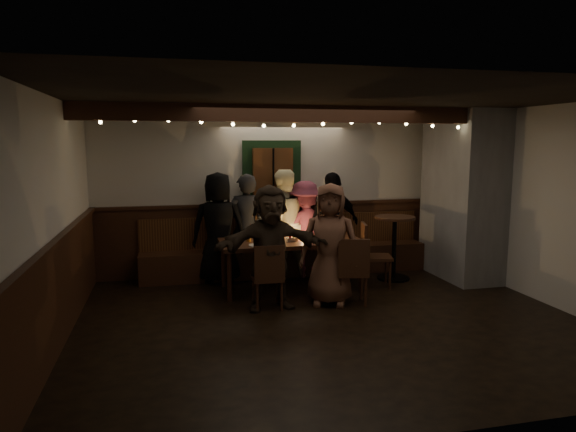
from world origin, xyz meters
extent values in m
cube|color=black|center=(0.00, 0.00, -0.01)|extent=(6.00, 5.00, 0.01)
cube|color=black|center=(0.00, 0.00, 2.60)|extent=(6.00, 5.00, 0.01)
cube|color=white|center=(0.00, 2.50, 1.30)|extent=(6.00, 0.01, 2.60)
cube|color=white|center=(-3.00, 0.00, 1.30)|extent=(0.01, 5.00, 2.60)
cube|color=white|center=(3.00, 0.00, 1.30)|extent=(0.01, 5.00, 2.60)
cube|color=black|center=(0.00, 2.48, 0.55)|extent=(6.00, 0.05, 1.10)
cube|color=black|center=(-2.98, 0.00, 0.55)|extent=(0.05, 5.00, 1.10)
cube|color=slate|center=(2.65, 1.50, 1.30)|extent=(0.70, 1.40, 2.60)
cube|color=black|center=(0.00, 2.23, 0.23)|extent=(4.60, 0.45, 0.45)
cube|color=#3B1E0D|center=(0.00, 2.41, 0.70)|extent=(4.60, 0.06, 0.50)
cube|color=black|center=(-0.20, 2.44, 1.65)|extent=(0.95, 0.04, 1.00)
cube|color=#3B1E0D|center=(-0.20, 2.38, 1.65)|extent=(0.64, 0.12, 0.76)
cube|color=black|center=(0.00, 1.00, 2.49)|extent=(6.00, 0.16, 0.22)
sphere|color=#FFE599|center=(-2.60, 0.98, 2.36)|extent=(0.04, 0.04, 0.04)
sphere|color=#FFE599|center=(-2.20, 0.98, 2.38)|extent=(0.04, 0.04, 0.04)
sphere|color=#FFE599|center=(-1.80, 0.98, 2.39)|extent=(0.04, 0.04, 0.04)
sphere|color=#FFE599|center=(-1.40, 0.98, 2.37)|extent=(0.04, 0.04, 0.04)
sphere|color=#FFE599|center=(-1.00, 0.98, 2.35)|extent=(0.04, 0.04, 0.04)
sphere|color=#FFE599|center=(-0.60, 0.98, 2.33)|extent=(0.04, 0.04, 0.04)
sphere|color=#FFE599|center=(-0.20, 0.98, 2.34)|extent=(0.04, 0.04, 0.04)
sphere|color=#FFE599|center=(0.20, 0.98, 2.36)|extent=(0.04, 0.04, 0.04)
sphere|color=#FFE599|center=(0.60, 0.98, 2.38)|extent=(0.04, 0.04, 0.04)
sphere|color=#FFE599|center=(1.00, 0.98, 2.39)|extent=(0.04, 0.04, 0.04)
sphere|color=#FFE599|center=(1.40, 0.98, 2.37)|extent=(0.04, 0.04, 0.04)
sphere|color=#FFE599|center=(1.80, 0.98, 2.35)|extent=(0.04, 0.04, 0.04)
sphere|color=#FFE599|center=(2.20, 0.98, 2.33)|extent=(0.04, 0.04, 0.04)
sphere|color=#FFE599|center=(2.60, 0.98, 2.34)|extent=(0.04, 0.04, 0.04)
cube|color=black|center=(-0.13, 1.40, 0.70)|extent=(2.03, 0.87, 0.06)
cylinder|color=black|center=(-1.07, 1.04, 0.33)|extent=(0.07, 0.07, 0.67)
cylinder|color=black|center=(-1.07, 1.76, 0.33)|extent=(0.07, 0.07, 0.67)
cylinder|color=black|center=(0.81, 1.04, 0.33)|extent=(0.07, 0.07, 0.67)
cylinder|color=black|center=(0.81, 1.76, 0.33)|extent=(0.07, 0.07, 0.67)
cylinder|color=#BF7226|center=(-0.74, 1.45, 0.79)|extent=(0.07, 0.07, 0.14)
cylinder|color=#BF7226|center=(-0.58, 1.17, 0.79)|extent=(0.07, 0.07, 0.14)
cylinder|color=silver|center=(-0.29, 1.59, 0.79)|extent=(0.07, 0.07, 0.14)
cylinder|color=#BF7226|center=(0.11, 1.36, 0.79)|extent=(0.07, 0.07, 0.14)
cylinder|color=silver|center=(0.38, 1.60, 0.79)|extent=(0.07, 0.07, 0.14)
cylinder|color=#BF7226|center=(0.71, 1.21, 0.79)|extent=(0.07, 0.07, 0.14)
cylinder|color=white|center=(-0.67, 1.11, 0.73)|extent=(0.25, 0.25, 0.01)
cube|color=#B2B2B7|center=(-0.13, 1.35, 0.75)|extent=(0.15, 0.10, 0.05)
cylinder|color=#990C0C|center=(-0.16, 1.35, 0.80)|extent=(0.03, 0.03, 0.15)
cylinder|color=gold|center=(-0.10, 1.35, 0.80)|extent=(0.03, 0.03, 0.15)
cylinder|color=silver|center=(0.10, 1.45, 0.76)|extent=(0.05, 0.05, 0.08)
sphere|color=#FFB24C|center=(0.10, 1.45, 0.82)|extent=(0.03, 0.03, 0.03)
cube|color=black|center=(-0.63, 0.65, 0.39)|extent=(0.39, 0.39, 0.04)
cube|color=black|center=(-0.63, 0.47, 0.63)|extent=(0.39, 0.04, 0.44)
cylinder|color=black|center=(-0.47, 0.80, 0.19)|extent=(0.03, 0.03, 0.38)
cylinder|color=black|center=(-0.48, 0.49, 0.19)|extent=(0.03, 0.03, 0.38)
cylinder|color=black|center=(-0.78, 0.81, 0.19)|extent=(0.03, 0.03, 0.38)
cylinder|color=black|center=(-0.79, 0.50, 0.19)|extent=(0.03, 0.03, 0.38)
cube|color=black|center=(0.48, 0.58, 0.42)|extent=(0.48, 0.48, 0.04)
cube|color=black|center=(0.45, 0.40, 0.67)|extent=(0.41, 0.12, 0.46)
cylinder|color=black|center=(0.68, 0.71, 0.20)|extent=(0.03, 0.03, 0.40)
cylinder|color=black|center=(0.61, 0.39, 0.20)|extent=(0.03, 0.03, 0.40)
cylinder|color=black|center=(0.35, 0.77, 0.20)|extent=(0.03, 0.03, 0.40)
cylinder|color=black|center=(0.29, 0.45, 0.20)|extent=(0.03, 0.03, 0.40)
cube|color=black|center=(1.14, 1.29, 0.44)|extent=(0.52, 0.52, 0.04)
cube|color=black|center=(0.96, 1.33, 0.70)|extent=(0.14, 0.42, 0.49)
cylinder|color=black|center=(1.27, 1.08, 0.21)|extent=(0.04, 0.04, 0.42)
cylinder|color=black|center=(0.93, 1.16, 0.21)|extent=(0.04, 0.04, 0.42)
cylinder|color=black|center=(1.35, 1.41, 0.21)|extent=(0.04, 0.04, 0.42)
cylinder|color=black|center=(1.02, 1.49, 0.21)|extent=(0.04, 0.04, 0.42)
cylinder|color=black|center=(1.56, 1.59, 0.01)|extent=(0.50, 0.50, 0.03)
cylinder|color=black|center=(1.56, 1.59, 0.48)|extent=(0.07, 0.07, 0.97)
cylinder|color=black|center=(1.56, 1.59, 0.97)|extent=(0.62, 0.62, 0.04)
imported|color=black|center=(-1.10, 2.04, 0.84)|extent=(0.89, 0.65, 1.68)
imported|color=black|center=(-0.67, 2.12, 0.82)|extent=(0.63, 0.44, 1.65)
imported|color=beige|center=(-0.11, 2.10, 0.85)|extent=(0.95, 0.81, 1.71)
imported|color=brown|center=(0.26, 2.09, 0.76)|extent=(1.09, 0.79, 1.52)
imported|color=black|center=(0.72, 2.04, 0.83)|extent=(1.05, 0.71, 1.66)
imported|color=#30241A|center=(-0.59, 0.62, 0.80)|extent=(1.51, 0.56, 1.60)
imported|color=brown|center=(0.20, 0.63, 0.80)|extent=(0.91, 0.76, 1.60)
camera|label=1|loc=(-1.84, -5.63, 2.12)|focal=32.00mm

